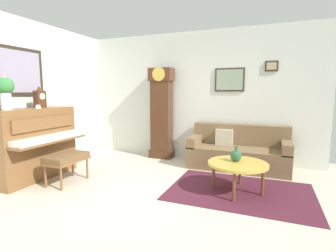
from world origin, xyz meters
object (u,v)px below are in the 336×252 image
Objects in this scene: couch at (238,152)px; teacup at (38,107)px; coffee_table at (238,165)px; mantel_clock at (40,98)px; piano_bench at (67,159)px; green_jug at (236,156)px; piano at (33,143)px; flower_vase at (5,89)px; grandfather_clock at (162,116)px.

couch is 16.38× the size of teacup.
couch is at bearing 96.33° from coffee_table.
coffee_table is 7.59× the size of teacup.
mantel_clock is 0.25m from teacup.
piano_bench is 2.92× the size of green_jug.
teacup is at bearing 18.58° from piano.
flower_vase reaches higher than coffee_table.
teacup is (0.12, 0.04, 0.63)m from piano.
green_jug is (3.35, 1.12, -0.99)m from flower_vase.
mantel_clock is 1.58× the size of green_jug.
grandfather_clock is 8.46× the size of green_jug.
piano is 1.01m from flower_vase.
teacup reaches higher than green_jug.
grandfather_clock is 1.86m from couch.
coffee_table is 3.55m from mantel_clock.
couch is at bearing 30.86° from piano.
piano is 12.41× the size of teacup.
grandfather_clock is 3.50× the size of flower_vase.
piano is 2.63m from grandfather_clock.
piano is 0.71× the size of grandfather_clock.
piano_bench is 2.72m from green_jug.
flower_vase reaches higher than mantel_clock.
piano is at bearing -179.87° from piano_bench.
flower_vase is 0.56m from teacup.
piano is 3.43m from green_jug.
mantel_clock reaches higher than piano.
piano_bench is (0.73, 0.00, -0.21)m from piano.
teacup is (-3.27, -0.60, 0.82)m from coffee_table.
green_jug is at bearing -37.84° from grandfather_clock.
green_jug is (3.35, 0.50, -0.85)m from mantel_clock.
flower_vase is at bearing -104.59° from teacup.
green_jug is at bearing 123.99° from coffee_table.
teacup is (-1.40, -2.08, 0.28)m from grandfather_clock.
green_jug is at bearing 11.70° from piano.
flower_vase is (-1.52, -2.55, 0.57)m from grandfather_clock.
piano is 0.64m from teacup.
grandfather_clock is 5.34× the size of mantel_clock.
piano reaches higher than green_jug.
piano is 6.00× the size of green_jug.
piano_bench is 0.34× the size of grandfather_clock.
teacup is at bearing -169.65° from coffee_table.
mantel_clock reaches higher than teacup.
flower_vase is (-3.25, -2.37, 1.22)m from couch.
flower_vase is at bearing -120.79° from grandfather_clock.
mantel_clock reaches higher than green_jug.
flower_vase reaches higher than teacup.
mantel_clock is 0.64m from flower_vase.
piano is at bearing -169.34° from coffee_table.
mantel_clock reaches higher than piano_bench.
piano_bench is 6.03× the size of teacup.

